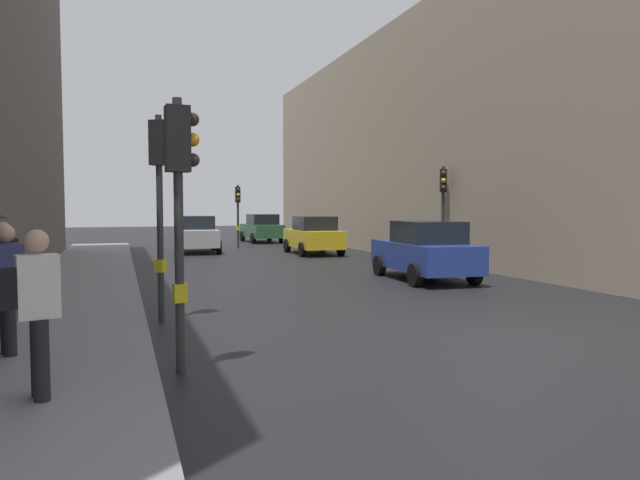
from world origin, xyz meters
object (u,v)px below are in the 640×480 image
(traffic_light_far_median, at_px, (238,205))
(pedestrian_in_dark_coat, at_px, (4,272))
(traffic_light_near_left, at_px, (180,185))
(car_blue_van, at_px, (425,251))
(traffic_light_mid_street, at_px, (443,198))
(traffic_light_near_right, at_px, (160,180))
(car_yellow_taxi, at_px, (313,235))
(car_green_estate, at_px, (262,228))
(pedestrian_with_black_backpack, at_px, (34,304))
(pedestrian_with_grey_backpack, at_px, (3,282))
(car_silver_hatchback, at_px, (197,234))

(traffic_light_far_median, relative_size, pedestrian_in_dark_coat, 1.91)
(traffic_light_near_left, relative_size, car_blue_van, 0.82)
(traffic_light_mid_street, xyz_separation_m, traffic_light_near_right, (-10.44, -6.99, 0.15))
(traffic_light_mid_street, xyz_separation_m, car_yellow_taxi, (-2.70, 6.86, -1.65))
(car_green_estate, xyz_separation_m, pedestrian_with_black_backpack, (-9.24, -28.31, 0.29))
(traffic_light_near_right, height_order, car_green_estate, traffic_light_near_right)
(traffic_light_near_right, bearing_deg, traffic_light_far_median, 74.65)
(traffic_light_near_right, distance_m, car_green_estate, 24.90)
(pedestrian_with_grey_backpack, bearing_deg, car_yellow_taxi, 58.73)
(traffic_light_mid_street, height_order, pedestrian_in_dark_coat, traffic_light_mid_street)
(car_blue_van, bearing_deg, traffic_light_far_median, 99.34)
(pedestrian_in_dark_coat, bearing_deg, car_silver_hatchback, 73.57)
(car_blue_van, bearing_deg, car_silver_hatchback, 111.03)
(traffic_light_mid_street, height_order, car_yellow_taxi, traffic_light_mid_street)
(car_yellow_taxi, bearing_deg, pedestrian_in_dark_coat, -124.49)
(traffic_light_mid_street, relative_size, pedestrian_with_black_backpack, 2.07)
(car_yellow_taxi, bearing_deg, traffic_light_mid_street, -68.55)
(car_silver_hatchback, xyz_separation_m, car_yellow_taxi, (4.97, -2.95, 0.00))
(pedestrian_with_black_backpack, relative_size, pedestrian_in_dark_coat, 1.00)
(pedestrian_with_grey_backpack, bearing_deg, pedestrian_with_black_backpack, -73.03)
(car_green_estate, height_order, pedestrian_with_grey_backpack, pedestrian_with_grey_backpack)
(traffic_light_near_left, height_order, pedestrian_in_dark_coat, traffic_light_near_left)
(traffic_light_far_median, bearing_deg, car_green_estate, 61.86)
(traffic_light_far_median, distance_m, car_blue_van, 15.76)
(car_blue_van, xyz_separation_m, car_silver_hatchback, (-5.04, 13.10, 0.00))
(traffic_light_mid_street, xyz_separation_m, pedestrian_with_grey_backpack, (-12.67, -9.57, -1.37))
(car_blue_van, xyz_separation_m, pedestrian_with_black_backpack, (-9.41, -8.38, 0.29))
(traffic_light_near_left, bearing_deg, traffic_light_mid_street, 45.52)
(traffic_light_far_median, relative_size, car_silver_hatchback, 0.79)
(traffic_light_near_left, relative_size, car_yellow_taxi, 0.84)
(traffic_light_mid_street, distance_m, car_silver_hatchback, 12.56)
(traffic_light_far_median, bearing_deg, pedestrian_in_dark_coat, -110.96)
(car_yellow_taxi, relative_size, pedestrian_with_grey_backpack, 2.40)
(car_blue_van, relative_size, pedestrian_with_grey_backpack, 2.44)
(traffic_light_near_right, relative_size, pedestrian_in_dark_coat, 2.20)
(car_yellow_taxi, distance_m, pedestrian_in_dark_coat, 18.06)
(traffic_light_near_left, relative_size, pedestrian_with_black_backpack, 2.01)
(traffic_light_mid_street, height_order, car_silver_hatchback, traffic_light_mid_street)
(traffic_light_far_median, distance_m, traffic_light_mid_street, 13.25)
(traffic_light_near_left, xyz_separation_m, traffic_light_mid_street, (10.44, 10.63, 0.08))
(traffic_light_mid_street, distance_m, pedestrian_in_dark_coat, 15.27)
(car_silver_hatchback, xyz_separation_m, pedestrian_with_black_backpack, (-4.37, -21.48, 0.29))
(traffic_light_near_left, xyz_separation_m, pedestrian_in_dark_coat, (-2.48, 2.61, -1.32))
(traffic_light_near_left, xyz_separation_m, traffic_light_near_right, (-0.00, 3.64, 0.23))
(traffic_light_near_right, relative_size, car_silver_hatchback, 0.90)
(traffic_light_far_median, distance_m, car_green_estate, 5.24)
(pedestrian_with_grey_backpack, bearing_deg, traffic_light_mid_street, 37.04)
(traffic_light_near_left, distance_m, pedestrian_with_grey_backpack, 2.79)
(car_silver_hatchback, bearing_deg, car_yellow_taxi, -30.74)
(traffic_light_near_right, relative_size, car_green_estate, 0.91)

